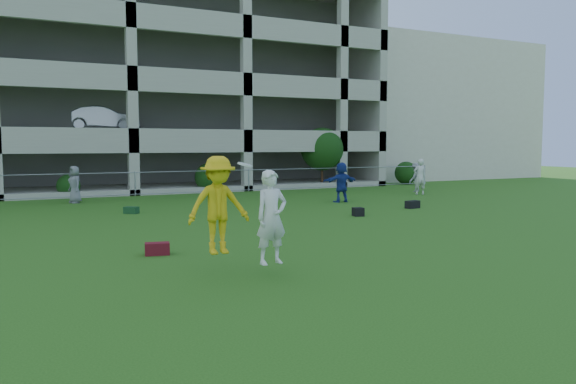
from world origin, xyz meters
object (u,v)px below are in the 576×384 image
bystander_c (75,185)px  parking_garage (105,88)px  bystander_d (341,182)px  bystander_e (420,177)px  bystander_f (416,177)px  stucco_building (401,113)px  crate_d (358,212)px  frisbee_contest (232,208)px

bystander_c → parking_garage: (2.97, 10.98, 5.21)m
bystander_d → bystander_e: 5.68m
parking_garage → bystander_f: bearing=-43.2°
stucco_building → crate_d: 27.29m
bystander_d → parking_garage: parking_garage is taller
bystander_f → frisbee_contest: 20.66m
stucco_building → bystander_c: 28.64m
bystander_c → frisbee_contest: 15.73m
frisbee_contest → parking_garage: (1.68, 26.65, 4.69)m
bystander_d → bystander_f: (6.31, 2.70, -0.10)m
bystander_c → bystander_d: bearing=46.8°
stucco_building → bystander_e: bearing=-124.5°
bystander_c → bystander_f: bearing=64.2°
bystander_e → crate_d: bearing=52.8°
bystander_c → frisbee_contest: (1.29, -15.67, 0.52)m
bystander_f → parking_garage: parking_garage is taller
frisbee_contest → bystander_f: bearing=41.4°
bystander_e → bystander_f: bearing=-107.2°
bystander_c → bystander_d: bystander_d is taller
bystander_d → bystander_f: bearing=-156.5°
crate_d → bystander_e: bearing=37.7°
bystander_e → parking_garage: size_ratio=0.06×
bystander_e → frisbee_contest: 19.21m
bystander_f → bystander_d: bearing=8.1°
stucco_building → bystander_d: bearing=-134.1°
bystander_d → bystander_f: size_ratio=1.14×
bystander_d → crate_d: (-2.00, -4.37, -0.72)m
stucco_building → bystander_d: 22.65m
bystander_d → parking_garage: 18.15m
stucco_building → bystander_e: (-10.00, -14.58, -4.10)m
bystander_e → bystander_f: (0.81, 1.28, -0.13)m
bystander_c → crate_d: bearing=24.1°
bystander_e → parking_garage: bearing=-32.5°
stucco_building → bystander_f: size_ratio=10.40×
bystander_f → bystander_c: bearing=-22.0°
bystander_d → frisbee_contest: 14.30m
bystander_f → crate_d: bearing=25.3°
bystander_c → bystander_d: 11.50m
bystander_d → stucco_building: bearing=-133.8°
bystander_c → bystander_e: (15.98, -3.31, 0.10)m
bystander_d → bystander_e: bystander_e is taller
bystander_c → bystander_d: size_ratio=0.92×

